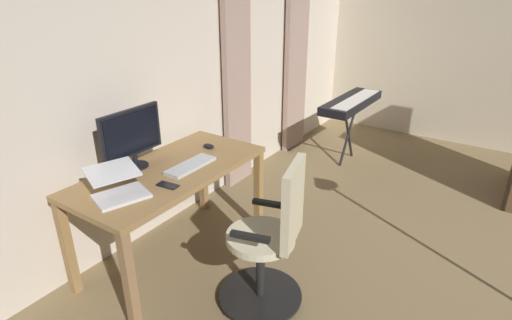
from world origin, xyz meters
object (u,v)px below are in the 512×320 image
(desk, at_px, (171,181))
(cell_phone_face_up, at_px, (168,185))
(computer_keyboard, at_px, (191,166))
(computer_mouse, at_px, (209,146))
(laptop, at_px, (118,187))
(piano_keyboard, at_px, (352,104))
(office_chair, at_px, (271,243))
(computer_monitor, at_px, (132,135))

(desk, distance_m, cell_phone_face_up, 0.29)
(computer_keyboard, distance_m, computer_mouse, 0.37)
(desk, bearing_deg, laptop, 1.85)
(cell_phone_face_up, bearing_deg, desk, -144.40)
(computer_keyboard, distance_m, piano_keyboard, 2.39)
(computer_keyboard, bearing_deg, laptop, -9.36)
(computer_keyboard, relative_size, cell_phone_face_up, 2.83)
(office_chair, xyz_separation_m, laptop, (0.44, -0.85, 0.34))
(desk, distance_m, computer_mouse, 0.47)
(laptop, height_order, cell_phone_face_up, laptop)
(office_chair, relative_size, piano_keyboard, 0.96)
(computer_keyboard, bearing_deg, piano_keyboard, 173.44)
(office_chair, relative_size, computer_monitor, 2.06)
(cell_phone_face_up, height_order, piano_keyboard, piano_keyboard)
(computer_keyboard, bearing_deg, cell_phone_face_up, 13.96)
(office_chair, relative_size, cell_phone_face_up, 7.20)
(desk, xyz_separation_m, office_chair, (0.02, 0.87, -0.19))
(computer_keyboard, distance_m, cell_phone_face_up, 0.31)
(computer_keyboard, xyz_separation_m, laptop, (0.56, -0.09, 0.04))
(computer_mouse, bearing_deg, piano_keyboard, 168.97)
(computer_monitor, bearing_deg, office_chair, 94.67)
(computer_mouse, height_order, piano_keyboard, computer_mouse)
(computer_monitor, relative_size, laptop, 1.18)
(office_chair, height_order, computer_monitor, computer_monitor)
(cell_phone_face_up, bearing_deg, computer_mouse, -169.72)
(computer_mouse, relative_size, cell_phone_face_up, 0.69)
(computer_keyboard, height_order, piano_keyboard, computer_keyboard)
(computer_mouse, xyz_separation_m, piano_keyboard, (-2.03, 0.39, -0.07))
(computer_monitor, distance_m, cell_phone_face_up, 0.48)
(computer_mouse, bearing_deg, cell_phone_face_up, 16.83)
(desk, distance_m, office_chair, 0.89)
(piano_keyboard, bearing_deg, computer_keyboard, -5.86)
(piano_keyboard, bearing_deg, office_chair, 11.76)
(desk, relative_size, piano_keyboard, 1.34)
(computer_keyboard, relative_size, laptop, 0.96)
(computer_monitor, distance_m, computer_keyboard, 0.46)
(computer_monitor, xyz_separation_m, laptop, (0.35, 0.24, -0.18))
(desk, relative_size, laptop, 3.40)
(office_chair, distance_m, piano_keyboard, 2.55)
(computer_monitor, distance_m, laptop, 0.46)
(computer_mouse, bearing_deg, office_chair, 61.94)
(computer_keyboard, height_order, computer_mouse, computer_mouse)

